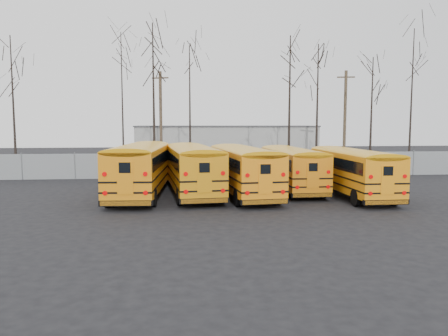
{
  "coord_description": "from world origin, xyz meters",
  "views": [
    {
      "loc": [
        -3.79,
        -23.12,
        4.31
      ],
      "look_at": [
        -1.06,
        3.62,
        1.6
      ],
      "focal_mm": 35.0,
      "sensor_mm": 36.0,
      "label": 1
    }
  ],
  "objects": [
    {
      "name": "tree_4",
      "position": [
        5.58,
        13.68,
        5.87
      ],
      "size": [
        0.26,
        0.26,
        11.73
      ],
      "primitive_type": "cone",
      "color": "black",
      "rests_on": "ground"
    },
    {
      "name": "bus_e",
      "position": [
        6.43,
        1.98,
        1.69
      ],
      "size": [
        2.48,
        10.33,
        2.88
      ],
      "rotation": [
        0.0,
        0.0,
        0.01
      ],
      "color": "black",
      "rests_on": "ground"
    },
    {
      "name": "tree_1",
      "position": [
        -8.9,
        17.42,
        6.24
      ],
      "size": [
        0.26,
        0.26,
        12.49
      ],
      "primitive_type": "cone",
      "color": "black",
      "rests_on": "ground"
    },
    {
      "name": "distant_building",
      "position": [
        2.0,
        32.0,
        2.0
      ],
      "size": [
        22.0,
        8.0,
        4.0
      ],
      "primitive_type": "cube",
      "color": "#A0A09B",
      "rests_on": "ground"
    },
    {
      "name": "bus_c",
      "position": [
        -0.02,
        2.81,
        1.76
      ],
      "size": [
        3.48,
        10.94,
        3.01
      ],
      "rotation": [
        0.0,
        0.0,
        0.1
      ],
      "color": "black",
      "rests_on": "ground"
    },
    {
      "name": "utility_pole_right",
      "position": [
        12.26,
        18.18,
        4.86
      ],
      "size": [
        1.67,
        0.46,
        9.45
      ],
      "rotation": [
        0.0,
        0.0,
        -0.2
      ],
      "color": "#4B3C2A",
      "rests_on": "ground"
    },
    {
      "name": "tree_6",
      "position": [
        13.04,
        14.01,
        5.06
      ],
      "size": [
        0.26,
        0.26,
        10.12
      ],
      "primitive_type": "cone",
      "color": "black",
      "rests_on": "ground"
    },
    {
      "name": "tree_5",
      "position": [
        8.86,
        16.29,
        5.79
      ],
      "size": [
        0.26,
        0.26,
        11.57
      ],
      "primitive_type": "cone",
      "color": "black",
      "rests_on": "ground"
    },
    {
      "name": "tree_7",
      "position": [
        17.57,
        15.61,
        6.5
      ],
      "size": [
        0.26,
        0.26,
        12.99
      ],
      "primitive_type": "cone",
      "color": "black",
      "rests_on": "ground"
    },
    {
      "name": "tree_2",
      "position": [
        -5.94,
        14.77,
        6.38
      ],
      "size": [
        0.26,
        0.26,
        12.77
      ],
      "primitive_type": "cone",
      "color": "black",
      "rests_on": "ground"
    },
    {
      "name": "bus_b",
      "position": [
        -3.03,
        3.46,
        1.8
      ],
      "size": [
        3.56,
        11.18,
        3.08
      ],
      "rotation": [
        0.0,
        0.0,
        0.1
      ],
      "color": "black",
      "rests_on": "ground"
    },
    {
      "name": "bus_d",
      "position": [
        3.41,
        4.46,
        1.66
      ],
      "size": [
        2.45,
        10.18,
        2.84
      ],
      "rotation": [
        0.0,
        0.0,
        0.01
      ],
      "color": "black",
      "rests_on": "ground"
    },
    {
      "name": "tree_0",
      "position": [
        -17.25,
        14.31,
        5.71
      ],
      "size": [
        0.26,
        0.26,
        11.43
      ],
      "primitive_type": "cone",
      "color": "black",
      "rests_on": "ground"
    },
    {
      "name": "fence",
      "position": [
        0.0,
        12.0,
        1.0
      ],
      "size": [
        40.0,
        0.04,
        2.0
      ],
      "primitive_type": "cube",
      "color": "gray",
      "rests_on": "ground"
    },
    {
      "name": "tree_3",
      "position": [
        -2.84,
        16.21,
        5.6
      ],
      "size": [
        0.26,
        0.26,
        11.19
      ],
      "primitive_type": "cone",
      "color": "black",
      "rests_on": "ground"
    },
    {
      "name": "bus_a",
      "position": [
        -6.12,
        3.25,
        1.87
      ],
      "size": [
        3.32,
        11.54,
        3.19
      ],
      "rotation": [
        0.0,
        0.0,
        -0.06
      ],
      "color": "black",
      "rests_on": "ground"
    },
    {
      "name": "ground",
      "position": [
        0.0,
        0.0,
        0.0
      ],
      "size": [
        120.0,
        120.0,
        0.0
      ],
      "primitive_type": "plane",
      "color": "black",
      "rests_on": "ground"
    },
    {
      "name": "utility_pole_left",
      "position": [
        -5.55,
        19.25,
        4.77
      ],
      "size": [
        1.59,
        0.7,
        9.29
      ],
      "rotation": [
        0.0,
        0.0,
        -0.36
      ],
      "color": "#4B3B2A",
      "rests_on": "ground"
    }
  ]
}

